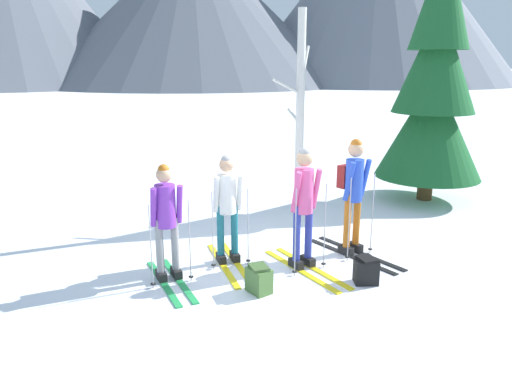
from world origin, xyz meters
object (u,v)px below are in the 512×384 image
Objects in this scene: birch_tree_tall at (300,115)px; backpack_on_snow_front at (259,279)px; skier_in_blue at (353,189)px; backpack_on_snow_beside at (366,271)px; pine_tree_near at (434,86)px; skier_in_white at (227,203)px; skier_in_purple at (166,216)px; skier_in_pink at (304,203)px.

backpack_on_snow_front is (-1.90, -2.89, -1.82)m from birch_tree_tall.
skier_in_blue is 1.41m from backpack_on_snow_beside.
pine_tree_near is at bearing 30.61° from backpack_on_snow_front.
skier_in_white is 4.56× the size of backpack_on_snow_beside.
backpack_on_snow_front is at bearing -37.73° from skier_in_purple.
backpack_on_snow_front is 1.00× the size of backpack_on_snow_beside.
skier_in_purple is 1.98m from skier_in_pink.
skier_in_pink is at bearing 30.88° from backpack_on_snow_front.
skier_in_blue is 4.17m from pine_tree_near.
birch_tree_tall is (2.96, 2.06, 1.07)m from skier_in_purple.
skier_in_purple is 1.02m from skier_in_white.
birch_tree_tall reaches higher than backpack_on_snow_front.
backpack_on_snow_front is (-0.89, -0.53, -0.83)m from skier_in_pink.
pine_tree_near is (4.20, 2.48, 1.49)m from skier_in_pink.
skier_in_blue reaches higher than backpack_on_snow_beside.
pine_tree_near is at bearing 30.55° from skier_in_pink.
birch_tree_tall is at bearing 34.86° from skier_in_purple.
birch_tree_tall is (1.01, 2.35, 0.99)m from skier_in_pink.
pine_tree_near is at bearing 19.98° from skier_in_white.
pine_tree_near reaches higher than skier_in_white.
skier_in_purple is 0.96× the size of skier_in_white.
skier_in_purple reaches higher than backpack_on_snow_front.
skier_in_pink is at bearing -30.89° from skier_in_white.
birch_tree_tall is 3.91m from backpack_on_snow_front.
backpack_on_snow_front is at bearing 170.57° from backpack_on_snow_beside.
skier_in_white is at bearing 139.20° from backpack_on_snow_beside.
skier_in_purple is at bearing 142.27° from backpack_on_snow_front.
birch_tree_tall is (1.99, 1.76, 1.07)m from skier_in_white.
skier_in_white is (0.97, 0.30, 0.00)m from skier_in_purple.
pine_tree_near reaches higher than backpack_on_snow_beside.
skier_in_pink is 0.46× the size of birch_tree_tall.
birch_tree_tall is 10.37× the size of backpack_on_snow_beside.
birch_tree_tall is (-3.19, -0.12, -0.50)m from pine_tree_near.
skier_in_white is at bearing 149.11° from skier_in_pink.
backpack_on_snow_beside is at bearing -9.43° from backpack_on_snow_front.
skier_in_white is 0.32× the size of pine_tree_near.
skier_in_purple is at bearing 179.42° from skier_in_blue.
skier_in_pink is 4.80× the size of backpack_on_snow_beside.
pine_tree_near is 1.39× the size of birch_tree_tall.
skier_in_purple is at bearing -162.64° from skier_in_white.
skier_in_pink is at bearing -8.39° from skier_in_purple.
skier_in_pink is 2.74m from birch_tree_tall.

